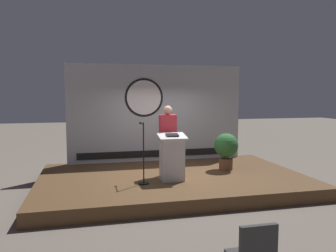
{
  "coord_description": "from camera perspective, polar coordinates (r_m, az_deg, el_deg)",
  "views": [
    {
      "loc": [
        -1.97,
        -7.84,
        2.3
      ],
      "look_at": [
        -0.13,
        -0.1,
        1.53
      ],
      "focal_mm": 35.53,
      "sensor_mm": 36.0,
      "label": 1
    }
  ],
  "objects": [
    {
      "name": "ground_plane",
      "position": [
        8.4,
        0.71,
        -10.35
      ],
      "size": [
        40.0,
        40.0,
        0.0
      ],
      "primitive_type": "plane",
      "color": "#6B6056"
    },
    {
      "name": "stage_platform",
      "position": [
        8.36,
        0.71,
        -9.36
      ],
      "size": [
        6.4,
        4.0,
        0.3
      ],
      "primitive_type": "cube",
      "color": "brown",
      "rests_on": "ground"
    },
    {
      "name": "banner_display",
      "position": [
        9.9,
        -1.95,
        2.2
      ],
      "size": [
        5.21,
        0.12,
        2.85
      ],
      "color": "#B2B7C1",
      "rests_on": "stage_platform"
    },
    {
      "name": "podium",
      "position": [
        7.7,
        0.69,
        -5.41
      ],
      "size": [
        0.64,
        0.5,
        1.1
      ],
      "color": "silver",
      "rests_on": "stage_platform"
    },
    {
      "name": "speaker_person",
      "position": [
        8.11,
        -0.04,
        -2.42
      ],
      "size": [
        0.4,
        0.26,
        1.72
      ],
      "color": "black",
      "rests_on": "stage_platform"
    },
    {
      "name": "microphone_stand",
      "position": [
        7.49,
        -4.27,
        -6.15
      ],
      "size": [
        0.24,
        0.57,
        1.38
      ],
      "color": "black",
      "rests_on": "stage_platform"
    },
    {
      "name": "potted_plant",
      "position": [
        8.9,
        9.94,
        -3.7
      ],
      "size": [
        0.63,
        0.63,
        0.97
      ],
      "color": "brown",
      "rests_on": "stage_platform"
    }
  ]
}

